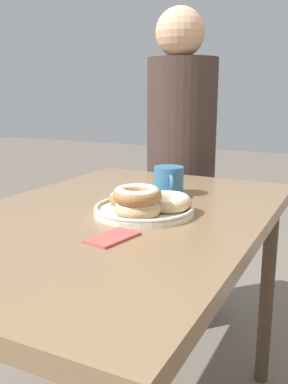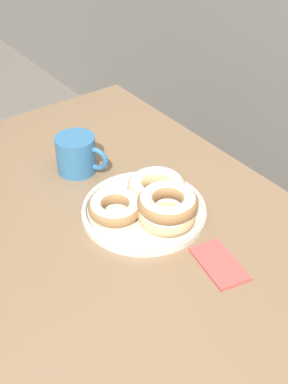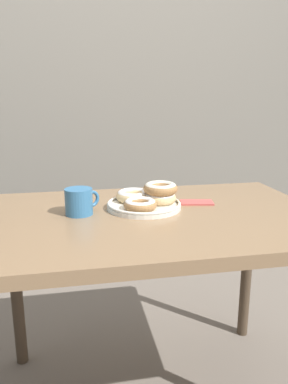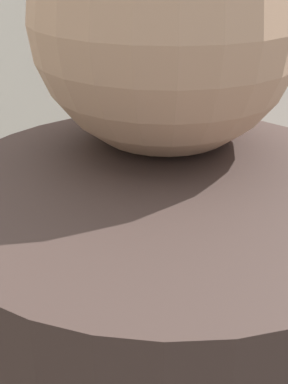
% 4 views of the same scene
% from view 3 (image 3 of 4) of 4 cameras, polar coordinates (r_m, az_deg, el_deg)
% --- Properties ---
extents(wall_back, '(8.00, 0.05, 2.60)m').
position_cam_3_polar(wall_back, '(2.23, -4.33, 18.15)').
color(wall_back, slate).
rests_on(wall_back, ground_plane).
extents(dining_table, '(1.18, 0.77, 0.76)m').
position_cam_3_polar(dining_table, '(1.31, 1.56, -6.82)').
color(dining_table, '#846647').
rests_on(dining_table, ground_plane).
extents(donut_plate, '(0.28, 0.27, 0.09)m').
position_cam_3_polar(donut_plate, '(1.35, 0.44, -1.01)').
color(donut_plate, silver).
rests_on(donut_plate, dining_table).
extents(coffee_mug, '(0.12, 0.09, 0.09)m').
position_cam_3_polar(coffee_mug, '(1.29, -9.80, -1.38)').
color(coffee_mug, teal).
rests_on(coffee_mug, dining_table).
extents(napkin, '(0.13, 0.09, 0.01)m').
position_cam_3_polar(napkin, '(1.42, 8.03, -1.57)').
color(napkin, '#BC4C47').
rests_on(napkin, dining_table).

